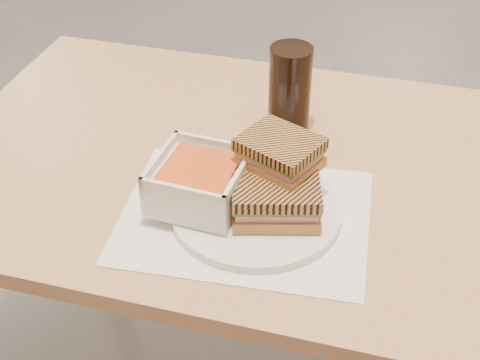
% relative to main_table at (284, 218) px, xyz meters
% --- Properties ---
extents(main_table, '(1.23, 0.76, 0.75)m').
position_rel_main_table_xyz_m(main_table, '(0.00, 0.00, 0.00)').
color(main_table, tan).
rests_on(main_table, ground).
extents(tray_liner, '(0.38, 0.30, 0.00)m').
position_rel_main_table_xyz_m(tray_liner, '(-0.04, -0.14, 0.11)').
color(tray_liner, white).
rests_on(tray_liner, main_table).
extents(plate, '(0.26, 0.26, 0.01)m').
position_rel_main_table_xyz_m(plate, '(-0.03, -0.13, 0.12)').
color(plate, white).
rests_on(plate, tray_liner).
extents(soup_bowl, '(0.15, 0.15, 0.07)m').
position_rel_main_table_xyz_m(soup_bowl, '(-0.11, -0.14, 0.16)').
color(soup_bowl, white).
rests_on(soup_bowl, plate).
extents(panini_lower, '(0.15, 0.13, 0.06)m').
position_rel_main_table_xyz_m(panini_lower, '(0.00, -0.14, 0.16)').
color(panini_lower, '#BE7F45').
rests_on(panini_lower, plate).
extents(panini_upper, '(0.14, 0.13, 0.05)m').
position_rel_main_table_xyz_m(panini_upper, '(-0.00, -0.09, 0.21)').
color(panini_upper, '#BE7F45').
rests_on(panini_upper, panini_lower).
extents(cola_glass, '(0.07, 0.07, 0.16)m').
position_rel_main_table_xyz_m(cola_glass, '(-0.02, 0.12, 0.19)').
color(cola_glass, black).
rests_on(cola_glass, main_table).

